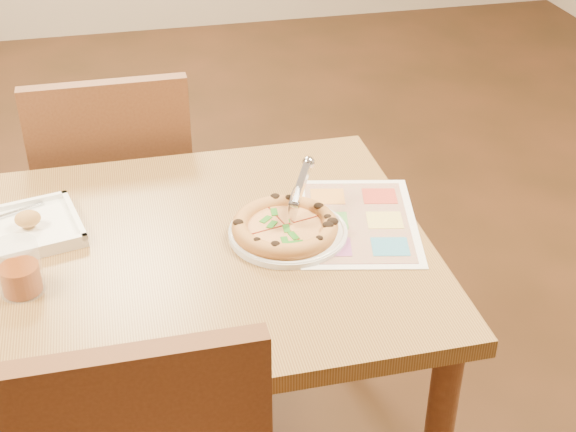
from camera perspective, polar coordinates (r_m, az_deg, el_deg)
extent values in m
cube|color=olive|center=(1.72, -11.70, -3.34)|extent=(1.30, 0.85, 0.04)
cylinder|color=brown|center=(2.30, 3.59, -3.58)|extent=(0.06, 0.06, 0.68)
cube|color=brown|center=(2.45, -11.95, 1.23)|extent=(0.42, 0.42, 0.04)
cube|color=brown|center=(2.17, -12.36, 3.80)|extent=(0.42, 0.04, 0.45)
cylinder|color=white|center=(1.73, 0.00, -1.20)|extent=(0.27, 0.27, 0.01)
cylinder|color=#D48B48|center=(1.72, -0.22, -0.96)|extent=(0.22, 0.22, 0.01)
cylinder|color=#E2CE7B|center=(1.72, -0.22, -0.74)|extent=(0.19, 0.19, 0.01)
torus|color=#D48B48|center=(1.72, -0.22, -0.71)|extent=(0.23, 0.23, 0.03)
cylinder|color=silver|center=(1.71, 0.44, 0.81)|extent=(0.04, 0.07, 0.08)
cube|color=silver|center=(1.75, 0.96, 2.35)|extent=(0.07, 0.11, 0.06)
cube|color=white|center=(1.83, -19.31, -1.33)|extent=(0.34, 0.27, 0.02)
cube|color=silver|center=(1.82, -19.37, -1.03)|extent=(0.14, 0.07, 0.00)
ellipsoid|color=#CB9148|center=(1.81, -18.02, -0.18)|extent=(0.06, 0.05, 0.04)
cylinder|color=maroon|center=(1.65, -18.46, -4.22)|extent=(0.08, 0.08, 0.06)
cylinder|color=white|center=(1.63, -18.60, -3.54)|extent=(0.09, 0.09, 0.11)
cube|color=white|center=(1.79, 4.95, -0.36)|extent=(0.33, 0.41, 0.00)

